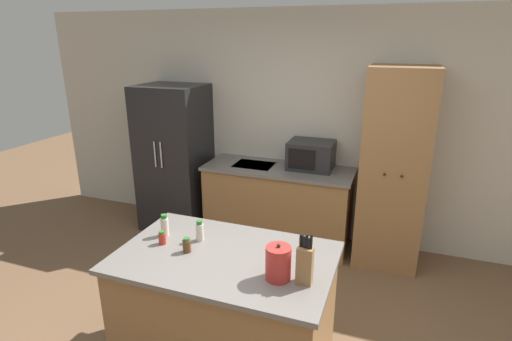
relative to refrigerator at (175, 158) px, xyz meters
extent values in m
cube|color=beige|center=(1.70, 0.36, 0.42)|extent=(7.20, 0.06, 2.60)
cube|color=black|center=(0.00, 0.00, 0.00)|extent=(0.76, 0.66, 1.77)
cylinder|color=silver|center=(-0.04, -0.35, 0.14)|extent=(0.02, 0.02, 0.30)
cylinder|color=silver|center=(0.04, -0.35, 0.14)|extent=(0.02, 0.02, 0.30)
cube|color=olive|center=(1.32, 0.03, -0.45)|extent=(1.63, 0.61, 0.87)
cube|color=slate|center=(1.32, 0.03, 0.01)|extent=(1.67, 0.65, 0.03)
cube|color=#9EA0A3|center=(1.03, 0.03, 0.02)|extent=(0.44, 0.34, 0.01)
cube|color=olive|center=(2.53, 0.03, 0.14)|extent=(0.64, 0.61, 2.04)
sphere|color=black|center=(2.46, -0.29, 0.18)|extent=(0.02, 0.02, 0.02)
sphere|color=black|center=(2.61, -0.29, 0.18)|extent=(0.02, 0.02, 0.02)
cube|color=olive|center=(1.54, -1.92, -0.44)|extent=(1.39, 0.85, 0.88)
cube|color=slate|center=(1.54, -1.92, 0.01)|extent=(1.45, 0.91, 0.03)
cube|color=#232326|center=(1.66, 0.12, 0.18)|extent=(0.49, 0.39, 0.31)
cube|color=black|center=(1.60, -0.08, 0.18)|extent=(0.29, 0.01, 0.21)
cube|color=olive|center=(2.11, -2.05, 0.15)|extent=(0.09, 0.07, 0.23)
cylinder|color=black|center=(2.08, -2.04, 0.30)|extent=(0.02, 0.02, 0.08)
cylinder|color=black|center=(2.09, -2.04, 0.30)|extent=(0.02, 0.02, 0.07)
cylinder|color=black|center=(2.10, -2.05, 0.30)|extent=(0.02, 0.02, 0.07)
cylinder|color=black|center=(2.12, -2.05, 0.31)|extent=(0.02, 0.02, 0.09)
cylinder|color=black|center=(2.13, -2.05, 0.30)|extent=(0.02, 0.02, 0.07)
cylinder|color=black|center=(2.14, -2.05, 0.31)|extent=(0.02, 0.02, 0.09)
cylinder|color=beige|center=(1.02, -1.82, 0.10)|extent=(0.06, 0.06, 0.14)
cylinder|color=#286628|center=(1.02, -1.82, 0.18)|extent=(0.04, 0.04, 0.03)
cylinder|color=#563319|center=(1.28, -1.97, 0.07)|extent=(0.06, 0.06, 0.08)
cylinder|color=#286628|center=(1.28, -1.97, 0.12)|extent=(0.04, 0.04, 0.02)
cylinder|color=beige|center=(1.29, -1.80, 0.09)|extent=(0.06, 0.06, 0.13)
cylinder|color=#286628|center=(1.29, -1.80, 0.17)|extent=(0.04, 0.04, 0.03)
cylinder|color=#B2281E|center=(1.07, -1.93, 0.07)|extent=(0.05, 0.05, 0.08)
cylinder|color=#286628|center=(1.07, -1.93, 0.12)|extent=(0.04, 0.04, 0.02)
cylinder|color=#B72D28|center=(1.95, -2.06, 0.13)|extent=(0.15, 0.15, 0.21)
sphere|color=#262628|center=(1.95, -2.06, 0.25)|extent=(0.02, 0.02, 0.02)
camera|label=1|loc=(2.54, -4.05, 1.41)|focal=28.00mm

